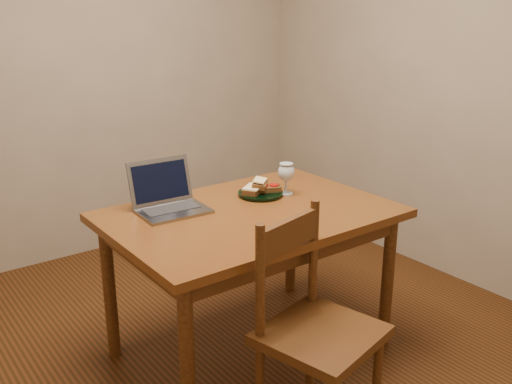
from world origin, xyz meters
TOP-DOWN VIEW (x-y plane):
  - floor at (0.00, 0.00)m, footprint 3.20×3.20m
  - back_wall at (0.00, 1.61)m, footprint 3.20×0.02m
  - right_wall at (1.61, 0.00)m, footprint 0.02×3.20m
  - table at (0.07, -0.07)m, footprint 1.30×0.90m
  - chair at (-0.05, -0.68)m, footprint 0.51×0.50m
  - plate at (0.25, 0.08)m, footprint 0.23×0.23m
  - sandwich_cheese at (0.21, 0.09)m, footprint 0.15×0.13m
  - sandwich_tomato at (0.29, 0.07)m, footprint 0.14×0.11m
  - sandwich_top at (0.25, 0.09)m, footprint 0.13×0.13m
  - milk_glass at (0.37, 0.03)m, footprint 0.08×0.08m
  - laptop at (-0.22, 0.19)m, footprint 0.32×0.30m

SIDE VIEW (x-z plane):
  - floor at x=0.00m, z-range -0.02..0.00m
  - chair at x=-0.05m, z-range 0.27..0.73m
  - table at x=0.07m, z-range 0.28..1.02m
  - plate at x=0.25m, z-range 0.74..0.76m
  - sandwich_tomato at x=0.29m, z-range 0.76..0.80m
  - sandwich_cheese at x=0.21m, z-range 0.76..0.80m
  - laptop at x=-0.22m, z-range 0.69..0.91m
  - sandwich_top at x=0.25m, z-range 0.79..0.82m
  - milk_glass at x=0.37m, z-range 0.74..0.90m
  - back_wall at x=0.00m, z-range 0.00..2.60m
  - right_wall at x=1.61m, z-range 0.00..2.60m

